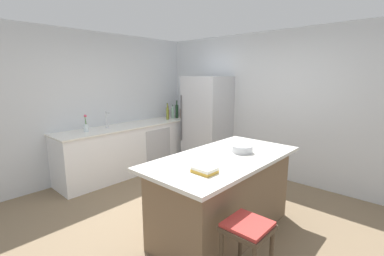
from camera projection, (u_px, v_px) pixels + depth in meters
The scene contains 17 objects.
ground_plane at pixel (187, 222), 3.36m from camera, with size 7.20×7.20×0.00m, color #7A664C.
wall_rear at pixel (273, 106), 4.74m from camera, with size 6.00×0.10×2.60m, color silver.
wall_left at pixel (88, 106), 4.73m from camera, with size 0.10×6.00×2.60m, color silver.
counter_run_left at pixel (133, 148), 5.13m from camera, with size 0.69×2.90×0.91m.
kitchen_island at pixel (223, 194), 3.08m from camera, with size 0.97×1.92×0.93m.
refrigerator at pixel (207, 122), 5.31m from camera, with size 0.81×0.74×1.82m.
bar_stool at pixel (247, 236), 2.17m from camera, with size 0.36×0.36×0.66m.
sink_faucet at pixel (107, 119), 4.67m from camera, with size 0.15×0.05×0.30m.
flower_vase at pixel (86, 126), 4.37m from camera, with size 0.08×0.08×0.29m.
hot_sauce_bottle at pixel (182, 113), 5.96m from camera, with size 0.05×0.05×0.22m.
syrup_bottle at pixel (181, 113), 5.85m from camera, with size 0.07×0.07×0.28m.
wine_bottle at pixel (177, 111), 5.81m from camera, with size 0.07×0.07×0.39m.
gin_bottle at pixel (173, 113), 5.77m from camera, with size 0.06×0.06×0.29m.
vinegar_bottle at pixel (168, 114), 5.73m from camera, with size 0.05×0.05×0.28m.
olive_oil_bottle at pixel (167, 113), 5.58m from camera, with size 0.05×0.05×0.36m.
cookbook_stack at pixel (205, 170), 2.48m from camera, with size 0.21×0.17×0.06m.
mixing_bowl at pixel (242, 149), 3.13m from camera, with size 0.25×0.25×0.09m.
Camera 1 is at (2.11, -2.23, 1.83)m, focal length 24.64 mm.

